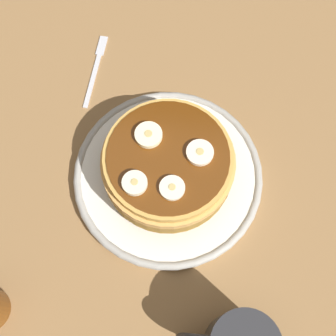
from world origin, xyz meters
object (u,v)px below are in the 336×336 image
(plate, at_px, (168,176))
(fork, at_px, (96,66))
(pancake_stack, at_px, (167,166))
(banana_slice_0, at_px, (172,188))
(banana_slice_1, at_px, (135,183))
(banana_slice_3, at_px, (200,153))
(banana_slice_2, at_px, (149,135))

(plate, xyz_separation_m, fork, (0.13, -0.17, -0.01))
(plate, xyz_separation_m, pancake_stack, (0.00, 0.00, 0.04))
(banana_slice_0, bearing_deg, banana_slice_1, -1.07)
(plate, relative_size, fork, 2.01)
(pancake_stack, relative_size, banana_slice_3, 5.24)
(pancake_stack, bearing_deg, banana_slice_1, 49.26)
(plate, xyz_separation_m, banana_slice_0, (-0.01, 0.04, 0.07))
(banana_slice_3, bearing_deg, fork, -43.86)
(banana_slice_1, relative_size, banana_slice_2, 0.89)
(plate, distance_m, banana_slice_1, 0.09)
(pancake_stack, bearing_deg, banana_slice_2, -42.65)
(plate, height_order, banana_slice_0, banana_slice_0)
(plate, bearing_deg, fork, -52.48)
(banana_slice_0, distance_m, banana_slice_1, 0.05)
(plate, relative_size, banana_slice_2, 7.47)
(fork, bearing_deg, banana_slice_0, 123.46)
(banana_slice_0, bearing_deg, plate, -77.13)
(fork, bearing_deg, banana_slice_3, 136.14)
(plate, xyz_separation_m, banana_slice_1, (0.04, 0.04, 0.08))
(banana_slice_2, xyz_separation_m, fork, (0.10, -0.15, -0.08))
(fork, bearing_deg, banana_slice_2, 125.31)
(pancake_stack, distance_m, banana_slice_3, 0.05)
(banana_slice_0, relative_size, fork, 0.24)
(banana_slice_1, bearing_deg, plate, -130.98)
(banana_slice_2, distance_m, banana_slice_3, 0.07)
(banana_slice_1, height_order, fork, banana_slice_1)
(pancake_stack, height_order, fork, pancake_stack)
(pancake_stack, bearing_deg, plate, -148.52)
(banana_slice_1, distance_m, fork, 0.25)
(fork, bearing_deg, pancake_stack, 127.32)
(pancake_stack, xyz_separation_m, banana_slice_2, (0.03, -0.02, 0.04))
(banana_slice_2, height_order, banana_slice_3, same)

